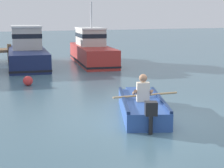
{
  "coord_description": "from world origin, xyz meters",
  "views": [
    {
      "loc": [
        -4.89,
        -8.08,
        2.72
      ],
      "look_at": [
        -0.01,
        2.48,
        0.55
      ],
      "focal_mm": 58.51,
      "sensor_mm": 36.0,
      "label": 1
    }
  ],
  "objects_px": {
    "rowboat_with_person": "(142,106)",
    "mooring_buoy": "(28,81)",
    "moored_boat_navy": "(27,51)",
    "moored_boat_red": "(92,50)"
  },
  "relations": [
    {
      "from": "moored_boat_navy",
      "to": "moored_boat_red",
      "type": "relative_size",
      "value": 1.02
    },
    {
      "from": "mooring_buoy",
      "to": "moored_boat_navy",
      "type": "bearing_deg",
      "value": 78.17
    },
    {
      "from": "moored_boat_navy",
      "to": "mooring_buoy",
      "type": "xyz_separation_m",
      "value": [
        -1.26,
        -6.03,
        -0.62
      ]
    },
    {
      "from": "rowboat_with_person",
      "to": "mooring_buoy",
      "type": "height_order",
      "value": "rowboat_with_person"
    },
    {
      "from": "mooring_buoy",
      "to": "moored_boat_red",
      "type": "bearing_deg",
      "value": 48.41
    },
    {
      "from": "rowboat_with_person",
      "to": "moored_boat_navy",
      "type": "distance_m",
      "value": 11.74
    },
    {
      "from": "rowboat_with_person",
      "to": "mooring_buoy",
      "type": "xyz_separation_m",
      "value": [
        -1.96,
        5.68,
        -0.06
      ]
    },
    {
      "from": "moored_boat_navy",
      "to": "rowboat_with_person",
      "type": "bearing_deg",
      "value": -86.58
    },
    {
      "from": "rowboat_with_person",
      "to": "moored_boat_navy",
      "type": "xyz_separation_m",
      "value": [
        -0.7,
        11.71,
        0.56
      ]
    },
    {
      "from": "moored_boat_navy",
      "to": "mooring_buoy",
      "type": "distance_m",
      "value": 6.19
    }
  ]
}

